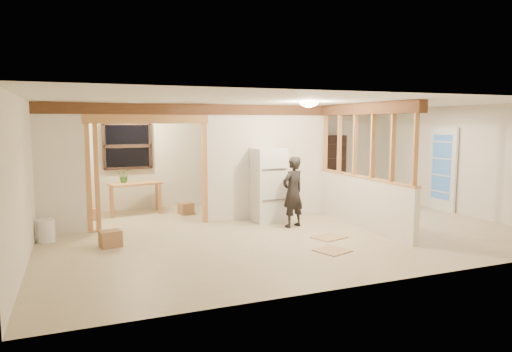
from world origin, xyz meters
name	(u,v)px	position (x,y,z in m)	size (l,w,h in m)	color
floor	(282,229)	(0.00, 0.00, -0.01)	(9.00, 6.50, 0.01)	#C6B493
ceiling	(283,102)	(0.00, 0.00, 2.50)	(9.00, 6.50, 0.01)	white
wall_back	(230,155)	(0.00, 3.25, 1.25)	(9.00, 0.01, 2.50)	silver
wall_front	(387,189)	(0.00, -3.25, 1.25)	(9.00, 0.01, 2.50)	silver
wall_left	(27,177)	(-4.50, 0.00, 1.25)	(0.01, 6.50, 2.50)	silver
wall_right	(458,160)	(4.50, 0.00, 1.25)	(0.01, 6.50, 2.50)	silver
partition_left_stub	(60,169)	(-4.05, 1.20, 1.25)	(0.90, 0.12, 2.50)	white
partition_center	(268,162)	(0.20, 1.20, 1.25)	(2.80, 0.12, 2.50)	white
doorway_frame	(149,173)	(-2.40, 1.20, 1.10)	(2.46, 0.14, 2.20)	tan
header_beam_back	(215,110)	(-1.00, 1.20, 2.38)	(7.00, 0.18, 0.22)	brown
header_beam_right	(365,109)	(1.60, -0.40, 2.38)	(0.18, 3.30, 0.22)	brown
pony_wall	(362,203)	(1.60, -0.40, 0.50)	(0.12, 3.20, 1.00)	white
stud_partition	(364,145)	(1.60, -0.40, 1.66)	(0.14, 3.20, 1.32)	tan
window_back	(128,146)	(-2.60, 3.17, 1.55)	(1.12, 0.10, 1.10)	black
french_door	(442,169)	(4.42, 0.40, 1.00)	(0.12, 0.86, 2.00)	white
ceiling_dome_main	(309,103)	(0.30, -0.50, 2.48)	(0.36, 0.36, 0.16)	#FFEABF
ceiling_dome_util	(135,106)	(-2.50, 2.30, 2.48)	(0.32, 0.32, 0.14)	#FFEABF
hanging_bulb	(164,119)	(-2.00, 1.60, 2.18)	(0.07, 0.07, 0.07)	#FFD88C
refrigerator	(268,185)	(0.06, 0.83, 0.78)	(0.65, 0.63, 1.57)	white
woman	(293,192)	(0.29, 0.11, 0.72)	(0.53, 0.34, 1.44)	black
work_table	(135,198)	(-2.51, 2.69, 0.36)	(1.16, 0.58, 0.73)	tan
potted_plant	(124,176)	(-2.74, 2.76, 0.89)	(0.29, 0.25, 0.32)	#2D6D2C
shop_vac	(67,208)	(-4.00, 2.53, 0.27)	(0.41, 0.41, 0.54)	maroon
bookshelf	(330,167)	(2.89, 3.03, 0.88)	(0.88, 0.29, 1.75)	black
bucket	(46,231)	(-4.31, 0.69, 0.20)	(0.31, 0.31, 0.39)	white
box_util_a	(186,208)	(-1.44, 2.18, 0.13)	(0.31, 0.26, 0.26)	#A5754F
box_util_b	(89,214)	(-3.55, 2.31, 0.13)	(0.28, 0.28, 0.26)	#A5754F
box_front	(111,239)	(-3.27, -0.09, 0.14)	(0.35, 0.28, 0.28)	#A5754F
floor_panel_near	(332,251)	(0.12, -1.72, 0.01)	(0.49, 0.49, 0.02)	tan
floor_panel_far	(329,237)	(0.53, -0.93, 0.01)	(0.56, 0.45, 0.02)	tan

